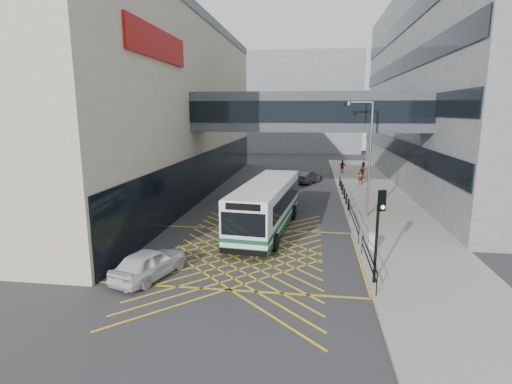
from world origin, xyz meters
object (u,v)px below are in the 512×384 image
at_px(street_lamp, 368,152).
at_px(pedestrian_a, 360,177).
at_px(traffic_light, 379,223).
at_px(pedestrian_b, 363,170).
at_px(car_white, 149,263).
at_px(pedestrian_c, 342,167).
at_px(car_silver, 308,176).
at_px(car_dark, 272,187).
at_px(litter_bin, 373,241).
at_px(bus, 267,205).

bearing_deg(street_lamp, pedestrian_a, 84.76).
distance_m(traffic_light, pedestrian_b, 29.07).
height_order(car_white, pedestrian_c, pedestrian_c).
distance_m(car_silver, pedestrian_b, 6.86).
xyz_separation_m(car_silver, pedestrian_a, (5.32, -1.32, 0.26)).
bearing_deg(pedestrian_a, car_silver, -30.26).
bearing_deg(pedestrian_b, car_white, -154.23).
bearing_deg(car_white, car_silver, -87.50).
xyz_separation_m(car_dark, street_lamp, (7.41, -7.43, 4.06)).
xyz_separation_m(car_dark, litter_bin, (7.04, -14.35, -0.07)).
distance_m(pedestrian_a, pedestrian_b, 4.42).
height_order(car_dark, traffic_light, traffic_light).
height_order(car_dark, pedestrian_c, pedestrian_c).
distance_m(car_dark, pedestrian_b, 13.65).
distance_m(car_white, car_silver, 27.14).
height_order(traffic_light, street_lamp, street_lamp).
height_order(car_white, pedestrian_b, pedestrian_b).
relative_size(car_white, pedestrian_b, 2.50).
height_order(car_white, pedestrian_a, pedestrian_a).
bearing_deg(litter_bin, traffic_light, -96.78).
bearing_deg(litter_bin, street_lamp, 86.96).
distance_m(street_lamp, pedestrian_a, 13.58).
bearing_deg(pedestrian_a, car_white, 47.43).
relative_size(traffic_light, pedestrian_b, 2.36).
height_order(car_white, litter_bin, car_white).
height_order(bus, car_silver, bus).
bearing_deg(car_dark, street_lamp, 147.78).
xyz_separation_m(car_silver, pedestrian_c, (4.04, 6.18, 0.26)).
distance_m(litter_bin, pedestrian_c, 27.40).
xyz_separation_m(car_silver, pedestrian_b, (6.14, 3.02, 0.36)).
distance_m(car_white, pedestrian_a, 27.78).
relative_size(car_white, street_lamp, 0.55).
bearing_deg(pedestrian_b, car_dark, -173.70).
height_order(bus, litter_bin, bus).
bearing_deg(car_dark, litter_bin, 129.01).
bearing_deg(litter_bin, car_dark, 116.14).
height_order(bus, pedestrian_b, bus).
bearing_deg(pedestrian_a, bus, 48.77).
bearing_deg(street_lamp, litter_bin, -93.14).
bearing_deg(bus, pedestrian_c, 80.73).
distance_m(car_silver, litter_bin, 21.55).
relative_size(street_lamp, pedestrian_b, 4.54).
bearing_deg(bus, traffic_light, -48.25).
distance_m(street_lamp, pedestrian_c, 20.83).
bearing_deg(pedestrian_c, pedestrian_b, 134.86).
height_order(bus, traffic_light, traffic_light).
bearing_deg(pedestrian_c, traffic_light, 99.74).
distance_m(car_silver, pedestrian_c, 7.39).
height_order(street_lamp, litter_bin, street_lamp).
xyz_separation_m(street_lamp, litter_bin, (-0.37, -6.92, -4.13)).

